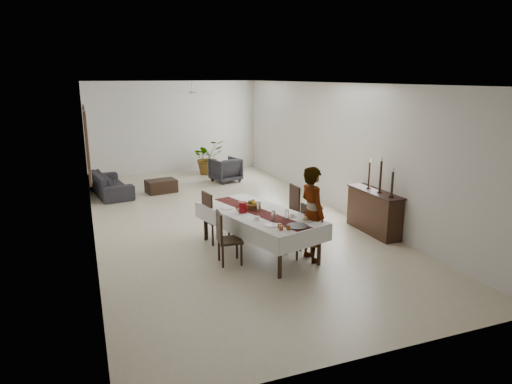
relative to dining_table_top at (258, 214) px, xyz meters
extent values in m
cube|color=beige|center=(0.00, 2.26, -0.77)|extent=(6.00, 12.00, 0.00)
cube|color=silver|center=(0.00, 2.26, 2.43)|extent=(6.00, 12.00, 0.02)
cube|color=silver|center=(0.00, 8.26, 0.83)|extent=(6.00, 0.02, 3.20)
cube|color=silver|center=(0.00, -3.74, 0.83)|extent=(6.00, 0.02, 3.20)
cube|color=silver|center=(-3.00, 2.26, 0.83)|extent=(0.02, 12.00, 3.20)
cube|color=silver|center=(3.00, 2.26, 0.83)|extent=(0.02, 12.00, 3.20)
cube|color=black|center=(0.00, 0.00, 0.00)|extent=(1.72, 2.73, 0.05)
cylinder|color=black|center=(-0.11, -1.29, -0.40)|extent=(0.09, 0.09, 0.74)
cylinder|color=black|center=(0.78, -1.03, -0.40)|extent=(0.09, 0.09, 0.74)
cylinder|color=black|center=(-0.78, 1.03, -0.40)|extent=(0.09, 0.09, 0.74)
cylinder|color=black|center=(0.11, 1.29, -0.40)|extent=(0.09, 0.09, 0.74)
cube|color=white|center=(0.00, 0.00, 0.03)|extent=(1.96, 2.97, 0.01)
cube|color=silver|center=(-0.59, -0.17, -0.12)|extent=(0.77, 2.62, 0.32)
cube|color=white|center=(0.59, 0.17, -0.12)|extent=(0.77, 2.62, 0.32)
cube|color=white|center=(0.38, -1.30, -0.12)|extent=(1.20, 0.36, 0.32)
cube|color=silver|center=(-0.38, 1.30, -0.12)|extent=(1.20, 0.36, 0.32)
cube|color=#561B18|center=(0.00, 0.00, 0.04)|extent=(1.09, 2.64, 0.00)
cylinder|color=maroon|center=(-0.30, 0.08, 0.14)|extent=(0.20, 0.20, 0.21)
torus|color=#9C200B|center=(-0.38, 0.05, 0.14)|extent=(0.13, 0.06, 0.13)
cylinder|color=white|center=(0.31, -0.62, 0.13)|extent=(0.07, 0.07, 0.18)
cylinder|color=silver|center=(0.06, -0.59, 0.13)|extent=(0.07, 0.07, 0.18)
cylinder|color=silver|center=(0.04, 0.07, 0.13)|extent=(0.07, 0.07, 0.18)
cylinder|color=white|center=(0.48, -0.52, 0.07)|extent=(0.10, 0.10, 0.06)
cylinder|color=white|center=(0.48, -0.52, 0.04)|extent=(0.16, 0.16, 0.01)
cylinder|color=white|center=(-0.20, -0.44, 0.07)|extent=(0.10, 0.10, 0.06)
cylinder|color=white|center=(-0.20, -0.44, 0.04)|extent=(0.16, 0.16, 0.01)
cylinder|color=silver|center=(0.60, -0.82, 0.05)|extent=(0.25, 0.25, 0.02)
sphere|color=tan|center=(0.60, -0.82, 0.08)|extent=(0.10, 0.10, 0.10)
cylinder|color=white|center=(-0.08, -0.85, 0.05)|extent=(0.25, 0.25, 0.02)
cylinder|color=white|center=(-0.49, 0.46, 0.05)|extent=(0.25, 0.25, 0.02)
cylinder|color=#39393E|center=(0.31, -1.07, 0.05)|extent=(0.38, 0.38, 0.02)
cylinder|color=brown|center=(0.10, -1.16, 0.08)|extent=(0.07, 0.07, 0.08)
cylinder|color=#953D15|center=(-0.02, -1.13, 0.08)|extent=(0.07, 0.07, 0.08)
cylinder|color=brown|center=(0.00, -1.01, 0.08)|extent=(0.07, 0.07, 0.08)
cylinder|color=brown|center=(-0.02, 0.27, 0.09)|extent=(0.32, 0.32, 0.11)
sphere|color=#A81A10|center=(0.00, 0.30, 0.17)|extent=(0.10, 0.10, 0.10)
sphere|color=#587121|center=(-0.07, 0.29, 0.17)|extent=(0.08, 0.08, 0.08)
sphere|color=yellow|center=(-0.01, 0.22, 0.17)|extent=(0.09, 0.09, 0.09)
cube|color=black|center=(0.64, -0.49, -0.33)|extent=(0.48, 0.48, 0.05)
cylinder|color=black|center=(0.84, -0.63, -0.56)|extent=(0.05, 0.05, 0.41)
cylinder|color=black|center=(0.78, -0.30, -0.56)|extent=(0.05, 0.05, 0.41)
cylinder|color=black|center=(0.50, -0.69, -0.56)|extent=(0.05, 0.05, 0.41)
cylinder|color=black|center=(0.44, -0.36, -0.56)|extent=(0.05, 0.05, 0.41)
cube|color=black|center=(0.83, -0.46, -0.05)|extent=(0.11, 0.42, 0.53)
cube|color=black|center=(0.87, 0.65, -0.28)|extent=(0.47, 0.47, 0.05)
cylinder|color=black|center=(1.06, 0.46, -0.54)|extent=(0.05, 0.05, 0.46)
cylinder|color=black|center=(1.06, 0.84, -0.54)|extent=(0.05, 0.05, 0.46)
cylinder|color=black|center=(0.68, 0.46, -0.54)|extent=(0.05, 0.05, 0.46)
cylinder|color=black|center=(0.68, 0.84, -0.54)|extent=(0.05, 0.05, 0.46)
cube|color=black|center=(1.08, 0.65, 0.04)|extent=(0.04, 0.46, 0.59)
cube|color=black|center=(-0.70, -0.36, -0.33)|extent=(0.45, 0.45, 0.05)
cylinder|color=black|center=(-0.86, -0.18, -0.56)|extent=(0.05, 0.05, 0.42)
cylinder|color=black|center=(-0.89, -0.52, -0.56)|extent=(0.05, 0.05, 0.42)
cylinder|color=black|center=(-0.52, -0.21, -0.56)|extent=(0.05, 0.05, 0.42)
cylinder|color=black|center=(-0.54, -0.55, -0.56)|extent=(0.05, 0.05, 0.42)
cube|color=black|center=(-0.89, -0.35, -0.04)|extent=(0.07, 0.42, 0.54)
cube|color=black|center=(-0.61, 0.82, -0.29)|extent=(0.53, 0.53, 0.05)
cylinder|color=black|center=(-0.83, 0.97, -0.54)|extent=(0.05, 0.05, 0.45)
cylinder|color=black|center=(-0.76, 0.61, -0.54)|extent=(0.05, 0.05, 0.45)
cylinder|color=black|center=(-0.46, 1.04, -0.54)|extent=(0.05, 0.05, 0.45)
cylinder|color=black|center=(-0.39, 0.67, -0.54)|extent=(0.05, 0.05, 0.45)
cube|color=black|center=(-0.81, 0.79, 0.02)|extent=(0.12, 0.46, 0.58)
imported|color=#94989C|center=(0.78, -0.73, 0.12)|extent=(0.46, 0.67, 1.78)
cube|color=black|center=(2.78, 0.15, -0.31)|extent=(0.40, 1.51, 0.91)
cube|color=black|center=(2.78, 0.15, 0.16)|extent=(0.44, 1.57, 0.03)
cylinder|color=black|center=(2.78, -0.40, 0.19)|extent=(0.10, 0.10, 0.03)
cylinder|color=black|center=(2.78, -0.40, 0.45)|extent=(0.05, 0.05, 0.50)
cylinder|color=#EFE2CF|center=(2.78, -0.40, 0.75)|extent=(0.04, 0.04, 0.08)
cylinder|color=black|center=(2.78, 0.00, 0.19)|extent=(0.10, 0.10, 0.03)
cylinder|color=black|center=(2.78, 0.00, 0.53)|extent=(0.05, 0.05, 0.66)
cylinder|color=beige|center=(2.78, 0.00, 0.90)|extent=(0.04, 0.04, 0.08)
cylinder|color=black|center=(2.78, 0.41, 0.19)|extent=(0.10, 0.10, 0.03)
cylinder|color=black|center=(2.78, 0.41, 0.48)|extent=(0.05, 0.05, 0.55)
cylinder|color=silver|center=(2.78, 0.41, 0.80)|extent=(0.04, 0.04, 0.08)
imported|color=#29262B|center=(-2.42, 5.71, -0.45)|extent=(1.19, 2.29, 0.64)
imported|color=#2D2A30|center=(1.21, 6.11, -0.38)|extent=(1.03, 1.05, 0.78)
cube|color=black|center=(-1.00, 5.41, -0.58)|extent=(0.94, 0.72, 0.38)
imported|color=#2C5020|center=(1.00, 7.50, -0.17)|extent=(1.30, 1.21, 1.19)
cube|color=black|center=(-2.96, 4.46, 0.83)|extent=(0.06, 1.05, 1.85)
cube|color=white|center=(-2.93, 4.46, 0.83)|extent=(0.01, 0.90, 1.70)
cube|color=black|center=(-2.96, 6.56, 0.83)|extent=(0.06, 1.05, 1.85)
cube|color=silver|center=(-2.93, 6.56, 0.83)|extent=(0.01, 0.90, 1.70)
cylinder|color=white|center=(0.00, 5.26, 2.33)|extent=(0.04, 0.04, 0.20)
cylinder|color=silver|center=(0.00, 5.26, 2.13)|extent=(0.16, 0.16, 0.08)
cube|color=silver|center=(0.00, 5.61, 2.13)|extent=(0.10, 0.55, 0.01)
cube|color=silver|center=(0.00, 4.91, 2.13)|extent=(0.10, 0.55, 0.01)
cube|color=silver|center=(0.35, 5.26, 2.13)|extent=(0.55, 0.10, 0.01)
cube|color=silver|center=(-0.35, 5.26, 2.13)|extent=(0.55, 0.10, 0.01)
camera|label=1|loc=(-3.05, -7.87, 2.59)|focal=32.00mm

